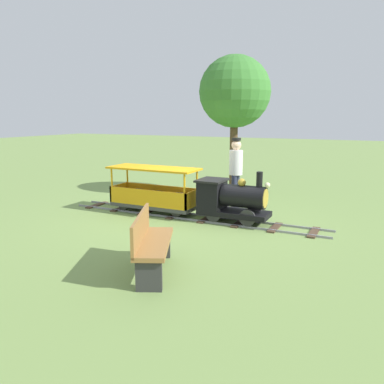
{
  "coord_description": "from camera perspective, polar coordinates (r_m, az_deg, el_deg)",
  "views": [
    {
      "loc": [
        7.0,
        3.56,
        2.09
      ],
      "look_at": [
        0.0,
        0.12,
        0.55
      ],
      "focal_mm": 36.0,
      "sensor_mm": 36.0,
      "label": 1
    }
  ],
  "objects": [
    {
      "name": "park_bench",
      "position": [
        5.24,
        -6.15,
        -7.55
      ],
      "size": [
        1.35,
        0.9,
        0.82
      ],
      "color": "olive",
      "rests_on": "ground_plane"
    },
    {
      "name": "oak_tree_near",
      "position": [
        10.27,
        6.35,
        14.44
      ],
      "size": [
        1.84,
        1.84,
        3.63
      ],
      "color": "#4C3823",
      "rests_on": "ground_plane"
    },
    {
      "name": "conductor_person",
      "position": [
        8.69,
        6.51,
        3.59
      ],
      "size": [
        0.3,
        0.3,
        1.62
      ],
      "color": "#282D47",
      "rests_on": "ground_plane"
    },
    {
      "name": "ground_plane",
      "position": [
        8.13,
        -0.73,
        -3.74
      ],
      "size": [
        60.0,
        60.0,
        0.0
      ],
      "primitive_type": "plane",
      "color": "#75934C"
    },
    {
      "name": "passenger_car",
      "position": [
        8.42,
        -5.66,
        -0.3
      ],
      "size": [
        0.74,
        2.0,
        0.97
      ],
      "color": "#3F3F3F",
      "rests_on": "ground_plane"
    },
    {
      "name": "locomotive",
      "position": [
        7.64,
        5.69,
        -1.01
      ],
      "size": [
        0.64,
        1.45,
        1.02
      ],
      "color": "black",
      "rests_on": "ground_plane"
    },
    {
      "name": "track",
      "position": [
        8.09,
        -0.16,
        -3.7
      ],
      "size": [
        0.68,
        5.7,
        0.04
      ],
      "color": "gray",
      "rests_on": "ground_plane"
    }
  ]
}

